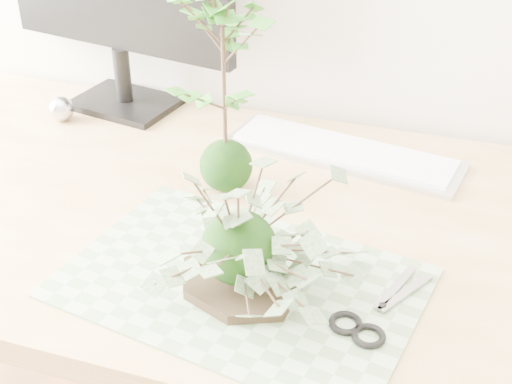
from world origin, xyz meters
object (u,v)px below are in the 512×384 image
at_px(keyboard, 343,152).
at_px(ivy_kokedama, 238,217).
at_px(maple_kokedama, 223,41).
at_px(desk, 301,270).

bearing_deg(keyboard, ivy_kokedama, -88.00).
height_order(ivy_kokedama, maple_kokedama, maple_kokedama).
bearing_deg(keyboard, desk, -83.89).
xyz_separation_m(ivy_kokedama, maple_kokedama, (-0.10, 0.23, 0.13)).
xyz_separation_m(maple_kokedama, keyboard, (0.15, 0.16, -0.24)).
height_order(maple_kokedama, keyboard, maple_kokedama).
bearing_deg(keyboard, maple_kokedama, -123.78).
distance_m(maple_kokedama, keyboard, 0.33).
height_order(desk, keyboard, keyboard).
bearing_deg(ivy_kokedama, desk, 77.26).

